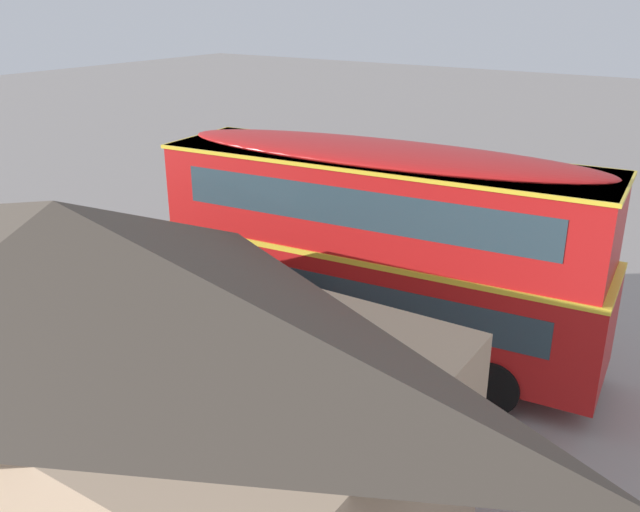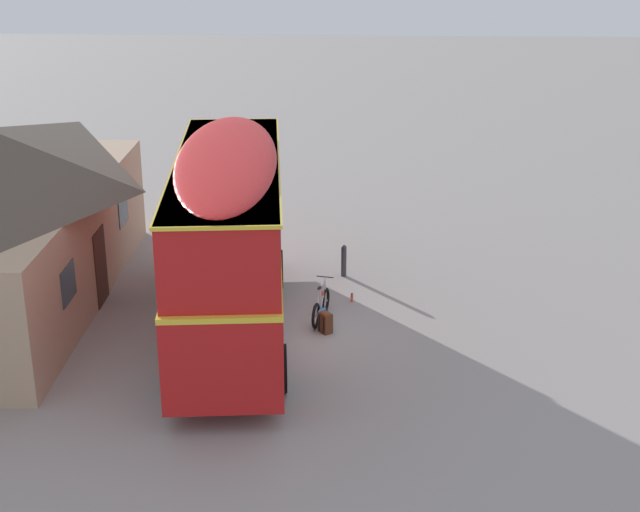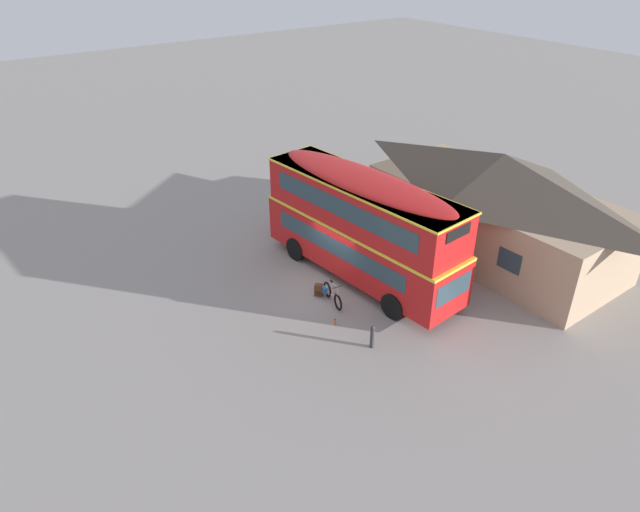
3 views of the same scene
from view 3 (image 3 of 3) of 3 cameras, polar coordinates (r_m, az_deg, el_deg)
The scene contains 7 objects.
ground_plane at distance 24.95m, azimuth 1.36°, elevation -2.66°, with size 120.00×120.00×0.00m, color gray.
double_decker_bus at distance 24.12m, azimuth 4.24°, elevation 3.27°, with size 10.06×3.44×4.79m.
touring_bicycle at distance 23.49m, azimuth 1.17°, elevation -3.88°, with size 1.69×0.54×1.06m.
backpack_on_ground at distance 23.93m, azimuth -0.12°, elevation -3.37°, with size 0.41×0.40×0.59m.
water_bottle_red_squeeze at distance 22.40m, azimuth 1.51°, elevation -6.61°, with size 0.07×0.07×0.25m.
pub_building at distance 27.47m, azimuth 17.30°, elevation 5.09°, with size 12.17×5.98×4.88m.
kerb_bollard at distance 21.13m, azimuth 5.27°, elevation -8.04°, with size 0.16×0.16×0.97m.
Camera 3 is at (16.65, -12.72, 13.55)m, focal length 31.86 mm.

